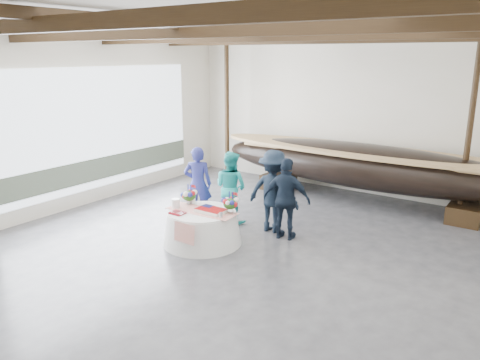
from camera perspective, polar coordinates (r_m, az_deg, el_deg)
The scene contains 13 objects.
floor at distance 9.51m, azimuth -2.55°, elevation -9.25°, with size 10.00×12.00×0.01m, color #3D3D42.
wall_back at distance 14.00m, azimuth 12.63°, elevation 7.88°, with size 10.00×0.02×4.50m, color silver.
wall_left at distance 12.50m, azimuth -21.28°, elevation 6.39°, with size 0.02×12.00×4.50m, color silver.
ceiling at distance 8.69m, azimuth -2.91°, elevation 18.91°, with size 10.00×12.00×0.01m, color white.
pavilion_structure at distance 9.36m, azimuth 0.44°, elevation 15.60°, with size 9.80×11.76×4.50m.
open_bay at distance 13.09m, azimuth -17.36°, elevation 5.21°, with size 0.03×7.00×3.20m.
longboat_display at distance 12.91m, azimuth 14.82°, elevation 1.70°, with size 8.70×1.74×1.63m.
banquet_table at distance 10.03m, azimuth -4.63°, elevation -5.74°, with size 1.67×1.67×0.72m.
tabletop_items at distance 9.98m, azimuth -4.21°, elevation -2.74°, with size 1.58×0.95×0.40m.
guest_woman_blue at distance 11.25m, azimuth -5.16°, elevation -0.48°, with size 0.66×0.44×1.82m, color navy.
guest_woman_teal at distance 11.14m, azimuth -1.13°, elevation -0.84°, with size 0.84×0.65×1.72m, color #21ADAA.
guest_man_left at distance 10.53m, azimuth 4.08°, elevation -1.37°, with size 1.21×0.70×1.88m, color black.
guest_man_right at distance 10.12m, azimuth 5.71°, elevation -2.34°, with size 1.05×0.44×1.80m, color black.
Camera 1 is at (5.32, -6.84, 3.92)m, focal length 35.00 mm.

